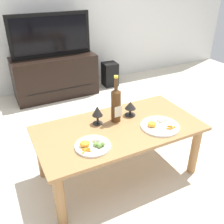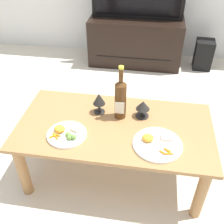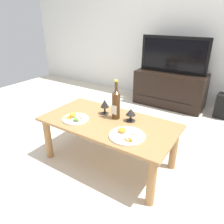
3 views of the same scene
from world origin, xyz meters
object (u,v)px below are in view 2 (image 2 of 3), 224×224
Objects in this scene: tv_stand at (135,41)px; wine_bottle at (121,98)px; dinner_plate_left at (66,134)px; goblet_right at (143,106)px; goblet_left at (99,100)px; dinner_plate_right at (157,143)px; dining_table at (115,134)px; floor_speaker at (203,55)px.

wine_bottle is (0.04, -1.69, 0.34)m from tv_stand.
goblet_right is at bearing 30.22° from dinner_plate_left.
tv_stand is 7.14× the size of goblet_left.
goblet_right reaches higher than dinner_plate_left.
dinner_plate_right is (0.29, -1.93, 0.20)m from tv_stand.
wine_bottle reaches higher than dining_table.
dining_table is 0.33m from dinner_plate_left.
tv_stand is 2.87× the size of wine_bottle.
dinner_plate_right is (0.25, -0.24, -0.14)m from wine_bottle.
dining_table is 0.25m from goblet_left.
dinner_plate_left and dinner_plate_right have the same top height.
dinner_plate_left is at bearing -179.73° from dinner_plate_right.
floor_speaker is 2.28× the size of goblet_left.
wine_bottle is 0.16m from goblet_left.
tv_stand is 1.96m from dinner_plate_left.
goblet_left is 0.29m from goblet_right.
dinner_plate_right is (-0.53, -1.91, 0.30)m from floor_speaker.
wine_bottle is at bearing -9.31° from goblet_left.
tv_stand is 1.70m from goblet_left.
goblet_left reaches higher than dinner_plate_left.
goblet_right is (0.18, -1.67, 0.27)m from tv_stand.
dining_table is at bearing 153.27° from dinner_plate_right.
tv_stand is 1.96m from dinner_plate_right.
goblet_left is 0.32m from dinner_plate_left.
floor_speaker is 1.17× the size of dinner_plate_right.
wine_bottle is (-0.78, -1.67, 0.44)m from floor_speaker.
wine_bottle is at bearing -88.81° from tv_stand.
floor_speaker is 1.93m from goblet_left.
dinner_plate_left reaches higher than floor_speaker.
tv_stand reaches higher than floor_speaker.
wine_bottle reaches higher than tv_stand.
tv_stand is 1.70m from goblet_right.
goblet_left reaches higher than floor_speaker.
dining_table is at bearing 26.75° from dinner_plate_left.
tv_stand is at bearing -178.55° from floor_speaker.
tv_stand reaches higher than dinner_plate_left.
dinner_plate_left is (-0.27, -1.93, 0.20)m from tv_stand.
goblet_right is (0.29, -0.00, -0.02)m from goblet_left.
dinner_plate_right is (0.11, -0.26, -0.07)m from goblet_right.
floor_speaker is at bearing -1.50° from tv_stand.
wine_bottle is at bearing -170.69° from goblet_right.
floor_speaker is 2.80× the size of goblet_right.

